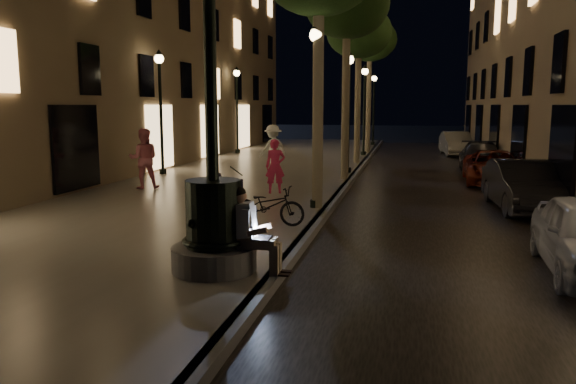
% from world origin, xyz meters
% --- Properties ---
extents(ground, '(120.00, 120.00, 0.00)m').
position_xyz_m(ground, '(0.00, 15.00, 0.00)').
color(ground, black).
rests_on(ground, ground).
extents(cobble_lane, '(6.00, 45.00, 0.02)m').
position_xyz_m(cobble_lane, '(3.00, 15.00, 0.01)').
color(cobble_lane, black).
rests_on(cobble_lane, ground).
extents(promenade, '(8.00, 45.00, 0.20)m').
position_xyz_m(promenade, '(-4.00, 15.00, 0.10)').
color(promenade, slate).
rests_on(promenade, ground).
extents(curb_strip, '(0.25, 45.00, 0.20)m').
position_xyz_m(curb_strip, '(0.00, 15.00, 0.10)').
color(curb_strip, '#59595B').
rests_on(curb_strip, ground).
extents(building_left, '(8.00, 36.00, 15.00)m').
position_xyz_m(building_left, '(-12.00, 18.00, 7.50)').
color(building_left, brown).
rests_on(building_left, ground).
extents(fountain_lamppost, '(1.40, 1.40, 5.21)m').
position_xyz_m(fountain_lamppost, '(-1.00, 2.00, 1.21)').
color(fountain_lamppost, '#59595B').
rests_on(fountain_lamppost, promenade).
extents(seated_man_laptop, '(1.04, 0.35, 1.41)m').
position_xyz_m(seated_man_laptop, '(-0.39, 2.00, 0.94)').
color(seated_man_laptop, tan).
rests_on(seated_man_laptop, promenade).
extents(tree_second, '(3.00, 3.00, 7.40)m').
position_xyz_m(tree_second, '(-0.20, 14.00, 6.33)').
color(tree_second, '#6B604C').
rests_on(tree_second, promenade).
extents(tree_third, '(3.00, 3.00, 7.20)m').
position_xyz_m(tree_third, '(-0.30, 20.00, 6.14)').
color(tree_third, '#6B604C').
rests_on(tree_third, promenade).
extents(tree_far, '(3.00, 3.00, 7.50)m').
position_xyz_m(tree_far, '(-0.22, 26.00, 6.43)').
color(tree_far, '#6B604C').
rests_on(tree_far, promenade).
extents(lamp_curb_a, '(0.36, 0.36, 4.81)m').
position_xyz_m(lamp_curb_a, '(-0.30, 8.00, 3.24)').
color(lamp_curb_a, black).
rests_on(lamp_curb_a, promenade).
extents(lamp_curb_b, '(0.36, 0.36, 4.81)m').
position_xyz_m(lamp_curb_b, '(-0.30, 16.00, 3.24)').
color(lamp_curb_b, black).
rests_on(lamp_curb_b, promenade).
extents(lamp_curb_c, '(0.36, 0.36, 4.81)m').
position_xyz_m(lamp_curb_c, '(-0.30, 24.00, 3.24)').
color(lamp_curb_c, black).
rests_on(lamp_curb_c, promenade).
extents(lamp_curb_d, '(0.36, 0.36, 4.81)m').
position_xyz_m(lamp_curb_d, '(-0.30, 32.00, 3.24)').
color(lamp_curb_d, black).
rests_on(lamp_curb_d, promenade).
extents(lamp_left_b, '(0.36, 0.36, 4.81)m').
position_xyz_m(lamp_left_b, '(-7.40, 14.00, 3.24)').
color(lamp_left_b, black).
rests_on(lamp_left_b, promenade).
extents(lamp_left_c, '(0.36, 0.36, 4.81)m').
position_xyz_m(lamp_left_c, '(-7.40, 24.00, 3.24)').
color(lamp_left_c, black).
rests_on(lamp_left_c, promenade).
extents(stroller, '(0.76, 1.13, 1.16)m').
position_xyz_m(stroller, '(-2.40, 6.81, 0.78)').
color(stroller, black).
rests_on(stroller, promenade).
extents(car_second, '(1.74, 4.30, 1.39)m').
position_xyz_m(car_second, '(5.20, 9.78, 0.69)').
color(car_second, black).
rests_on(car_second, ground).
extents(car_third, '(2.22, 4.49, 1.23)m').
position_xyz_m(car_third, '(5.20, 15.29, 0.61)').
color(car_third, maroon).
rests_on(car_third, ground).
extents(car_rear, '(1.98, 4.46, 1.27)m').
position_xyz_m(car_rear, '(5.20, 19.14, 0.64)').
color(car_rear, '#323237').
rests_on(car_rear, ground).
extents(car_fifth, '(1.77, 4.26, 1.37)m').
position_xyz_m(car_fifth, '(4.77, 27.23, 0.69)').
color(car_fifth, '#ADAEA8').
rests_on(car_fifth, ground).
extents(pedestrian_red, '(0.70, 0.56, 1.66)m').
position_xyz_m(pedestrian_red, '(-1.91, 10.17, 1.03)').
color(pedestrian_red, '#D52A5B').
rests_on(pedestrian_red, promenade).
extents(pedestrian_pink, '(1.16, 1.05, 1.95)m').
position_xyz_m(pedestrian_pink, '(-6.29, 10.19, 1.18)').
color(pedestrian_pink, pink).
rests_on(pedestrian_pink, promenade).
extents(pedestrian_white, '(1.36, 1.38, 1.90)m').
position_xyz_m(pedestrian_white, '(-3.28, 15.53, 1.15)').
color(pedestrian_white, white).
rests_on(pedestrian_white, promenade).
extents(bicycle, '(1.73, 0.72, 0.89)m').
position_xyz_m(bicycle, '(-0.98, 5.61, 0.64)').
color(bicycle, black).
rests_on(bicycle, promenade).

